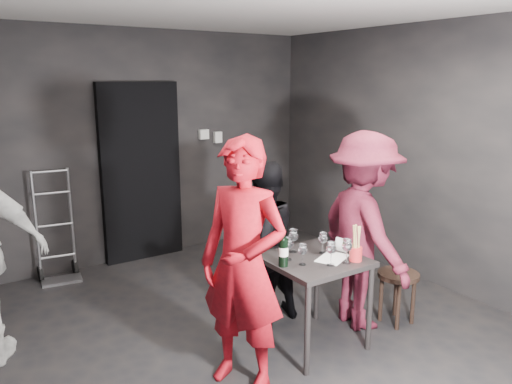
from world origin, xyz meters
TOP-DOWN VIEW (x-y plane):
  - floor at (0.00, 0.00)m, footprint 4.50×5.00m
  - wall_back at (0.00, 2.50)m, footprint 4.50×0.04m
  - wall_right at (2.25, 0.00)m, footprint 0.04×5.00m
  - doorway at (0.00, 2.44)m, footprint 0.95×0.10m
  - wallbox_upper at (0.85, 2.45)m, footprint 0.12×0.06m
  - wallbox_lower at (1.05, 2.45)m, footprint 0.10×0.06m
  - hand_truck at (-1.04, 2.30)m, footprint 0.40×0.34m
  - tasting_table at (0.37, -0.27)m, footprint 0.72×0.72m
  - stool at (1.23, -0.41)m, footprint 0.36×0.36m
  - server_red at (-0.38, -0.40)m, footprint 0.80×0.92m
  - woman_black at (0.26, 0.29)m, footprint 0.72×0.45m
  - man_maroon at (0.95, -0.23)m, footprint 0.82×1.35m
  - tasting_mat at (0.48, -0.36)m, footprint 0.33×0.29m
  - wine_glass_a at (0.19, -0.34)m, footprint 0.08×0.08m
  - wine_glass_b at (0.16, -0.19)m, footprint 0.08×0.08m
  - wine_glass_c at (0.31, -0.07)m, footprint 0.08×0.08m
  - wine_glass_d at (0.37, -0.47)m, footprint 0.08×0.08m
  - wine_glass_e at (0.50, -0.50)m, footprint 0.09×0.09m
  - wine_glass_f at (0.49, -0.23)m, footprint 0.08×0.08m
  - wine_bottle at (0.06, -0.28)m, footprint 0.07×0.07m
  - breadstick_cup at (0.59, -0.50)m, footprint 0.10×0.10m
  - reserved_card at (0.66, -0.28)m, footprint 0.10×0.15m

SIDE VIEW (x-z plane):
  - floor at x=0.00m, z-range -0.01..0.01m
  - hand_truck at x=-1.04m, z-range -0.38..0.82m
  - stool at x=1.23m, z-range 0.14..0.61m
  - tasting_table at x=0.37m, z-range 0.28..1.03m
  - woman_black at x=0.26m, z-range 0.00..1.41m
  - tasting_mat at x=0.48m, z-range 0.75..0.75m
  - reserved_card at x=0.66m, z-range 0.75..0.85m
  - wine_glass_a at x=0.19m, z-range 0.75..0.93m
  - wine_glass_f at x=0.49m, z-range 0.75..0.94m
  - wine_glass_b at x=0.16m, z-range 0.75..0.95m
  - wine_glass_d at x=0.37m, z-range 0.75..0.96m
  - wine_glass_e at x=0.50m, z-range 0.75..0.96m
  - wine_glass_c at x=0.31m, z-range 0.75..0.96m
  - wine_bottle at x=0.06m, z-range 0.71..1.02m
  - breadstick_cup at x=0.59m, z-range 0.73..1.04m
  - man_maroon at x=0.95m, z-range 0.00..1.96m
  - doorway at x=0.00m, z-range 0.00..2.10m
  - server_red at x=-0.38m, z-range 0.00..2.11m
  - wall_back at x=0.00m, z-range 0.00..2.70m
  - wall_right at x=2.25m, z-range 0.00..2.70m
  - wallbox_lower at x=1.05m, z-range 1.33..1.47m
  - wallbox_upper at x=0.85m, z-range 1.39..1.51m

